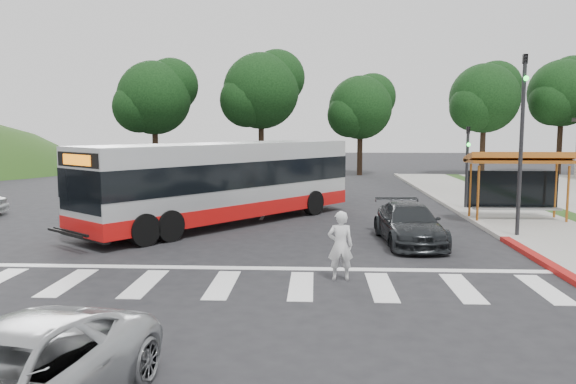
# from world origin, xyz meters

# --- Properties ---
(ground) EXTENTS (140.00, 140.00, 0.00)m
(ground) POSITION_xyz_m (0.00, 0.00, 0.00)
(ground) COLOR black
(ground) RESTS_ON ground
(sidewalk_east) EXTENTS (4.00, 40.00, 0.12)m
(sidewalk_east) POSITION_xyz_m (11.00, 8.00, 0.06)
(sidewalk_east) COLOR gray
(sidewalk_east) RESTS_ON ground
(curb_east) EXTENTS (0.30, 40.00, 0.15)m
(curb_east) POSITION_xyz_m (9.00, 8.00, 0.07)
(curb_east) COLOR #9E9991
(curb_east) RESTS_ON ground
(curb_east_red) EXTENTS (0.32, 6.00, 0.15)m
(curb_east_red) POSITION_xyz_m (9.00, -2.00, 0.08)
(curb_east_red) COLOR maroon
(curb_east_red) RESTS_ON ground
(crosswalk_ladder) EXTENTS (18.00, 2.60, 0.01)m
(crosswalk_ladder) POSITION_xyz_m (0.00, -5.00, 0.01)
(crosswalk_ladder) COLOR silver
(crosswalk_ladder) RESTS_ON ground
(bus_shelter) EXTENTS (4.20, 1.60, 2.86)m
(bus_shelter) POSITION_xyz_m (10.80, 5.10, 2.35)
(bus_shelter) COLOR #9D531A
(bus_shelter) RESTS_ON sidewalk_east
(traffic_signal_ne_tall) EXTENTS (0.18, 0.37, 6.50)m
(traffic_signal_ne_tall) POSITION_xyz_m (9.60, 1.49, 3.88)
(traffic_signal_ne_tall) COLOR black
(traffic_signal_ne_tall) RESTS_ON ground
(traffic_signal_ne_short) EXTENTS (0.18, 0.37, 4.00)m
(traffic_signal_ne_short) POSITION_xyz_m (9.60, 8.49, 2.48)
(traffic_signal_ne_short) COLOR black
(traffic_signal_ne_short) RESTS_ON ground
(tree_ne_a) EXTENTS (6.16, 5.74, 9.30)m
(tree_ne_a) POSITION_xyz_m (16.08, 28.06, 6.39)
(tree_ne_a) COLOR black
(tree_ne_a) RESTS_ON parking_lot
(tree_ne_b) EXTENTS (6.16, 5.74, 10.02)m
(tree_ne_b) POSITION_xyz_m (23.08, 30.06, 6.92)
(tree_ne_b) COLOR black
(tree_ne_b) RESTS_ON ground
(tree_north_a) EXTENTS (6.60, 6.15, 10.17)m
(tree_north_a) POSITION_xyz_m (-1.92, 26.07, 6.92)
(tree_north_a) COLOR black
(tree_north_a) RESTS_ON ground
(tree_north_b) EXTENTS (5.72, 5.33, 8.43)m
(tree_north_b) POSITION_xyz_m (6.07, 28.06, 5.66)
(tree_north_b) COLOR black
(tree_north_b) RESTS_ON ground
(tree_north_c) EXTENTS (6.16, 5.74, 9.30)m
(tree_north_c) POSITION_xyz_m (-9.92, 24.06, 6.29)
(tree_north_c) COLOR black
(tree_north_c) RESTS_ON ground
(transit_bus) EXTENTS (10.23, 11.80, 3.33)m
(transit_bus) POSITION_xyz_m (-1.35, 4.10, 1.66)
(transit_bus) COLOR #AEB0B3
(transit_bus) RESTS_ON ground
(pedestrian) EXTENTS (0.69, 0.47, 1.82)m
(pedestrian) POSITION_xyz_m (3.00, -4.38, 0.91)
(pedestrian) COLOR silver
(pedestrian) RESTS_ON ground
(dark_sedan) EXTENTS (2.17, 4.77, 1.35)m
(dark_sedan) POSITION_xyz_m (5.56, 0.40, 0.68)
(dark_sedan) COLOR black
(dark_sedan) RESTS_ON ground
(silver_suv_south) EXTENTS (3.17, 5.30, 1.38)m
(silver_suv_south) POSITION_xyz_m (-1.63, -12.06, 0.69)
(silver_suv_south) COLOR #A6A9AB
(silver_suv_south) RESTS_ON ground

